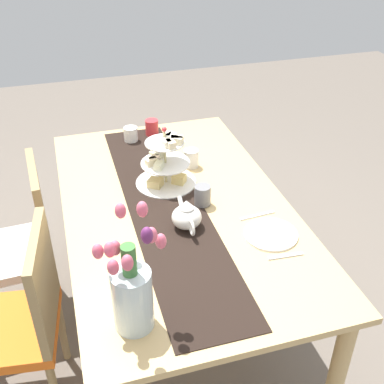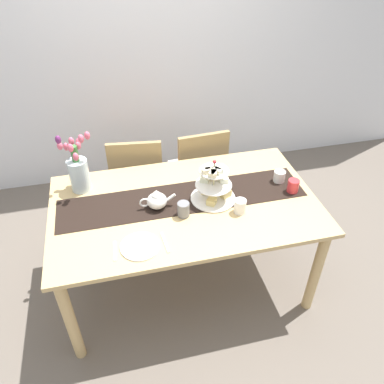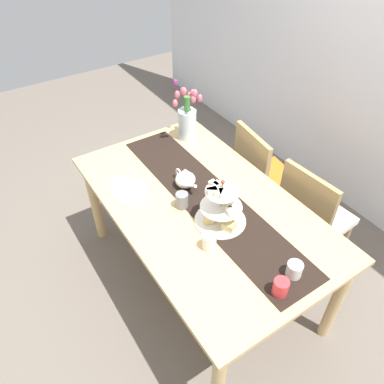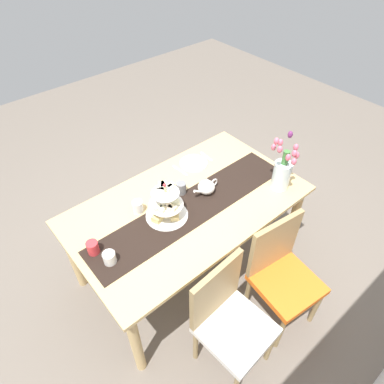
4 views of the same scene
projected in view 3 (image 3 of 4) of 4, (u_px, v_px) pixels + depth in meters
The scene contains 15 objects.
ground_plane at pixel (200, 278), 2.81m from camera, with size 8.00×8.00×0.00m, color #6B6056.
dining_table at pixel (201, 214), 2.37m from camera, with size 1.75×1.02×0.77m.
chair_left at pixel (261, 175), 2.94m from camera, with size 0.47×0.47×0.91m.
chair_right at pixel (311, 215), 2.60m from camera, with size 0.45×0.45×0.91m.
table_runner at pixel (208, 199), 2.32m from camera, with size 1.65×0.34×0.00m, color black.
tiered_cake_stand at pixel (222, 208), 2.10m from camera, with size 0.30×0.30×0.30m.
teapot at pixel (185, 179), 2.38m from camera, with size 0.24×0.13×0.14m.
tulip_vase at pixel (187, 119), 2.74m from camera, with size 0.22×0.23×0.45m.
cream_jug at pixel (294, 270), 1.87m from camera, with size 0.08×0.08×0.09m, color white.
dinner_plate_left at pixel (129, 191), 2.37m from camera, with size 0.23×0.23×0.01m, color white.
fork_left at pixel (119, 179), 2.47m from camera, with size 0.02×0.15×0.01m, color silver.
knife_left at pixel (139, 204), 2.28m from camera, with size 0.01×0.17×0.01m, color silver.
mug_grey at pixel (182, 200), 2.24m from camera, with size 0.08×0.08×0.10m, color slate.
mug_white_text at pixel (209, 242), 2.00m from camera, with size 0.08×0.08×0.10m, color white.
mug_orange at pixel (281, 288), 1.78m from camera, with size 0.08×0.08×0.10m, color red.
Camera 3 is at (1.38, -0.97, 2.34)m, focal length 35.05 mm.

